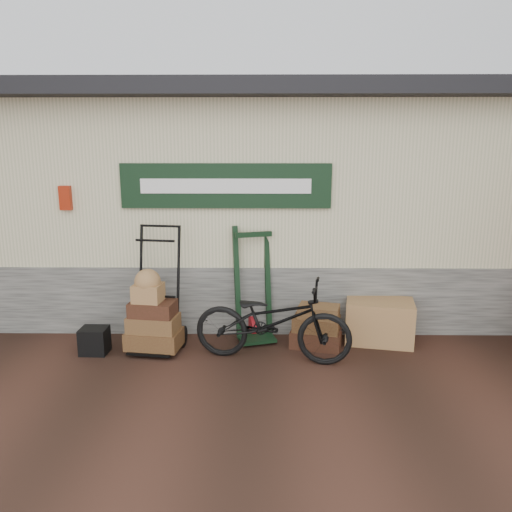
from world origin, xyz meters
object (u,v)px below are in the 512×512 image
Objects in this scene: green_barrow at (254,284)px; bicycle at (272,316)px; suitcase_stack at (316,326)px; black_trunk at (95,341)px; wicker_hamper at (379,321)px; porter_trolley at (157,287)px.

green_barrow reaches higher than bicycle.
suitcase_stack is 0.73m from bicycle.
wicker_hamper is at bearing 6.69° from black_trunk.
black_trunk is 0.17× the size of bicycle.
porter_trolley is 0.98m from black_trunk.
green_barrow is 1.76× the size of wicker_hamper.
green_barrow is at bearing 161.70° from suitcase_stack.
porter_trolley is 1.20m from green_barrow.
green_barrow is at bearing 29.71° from bicycle.
bicycle is at bearing -143.89° from suitcase_stack.
wicker_hamper is (2.75, 0.21, -0.50)m from porter_trolley.
suitcase_stack is at bearing 9.61° from porter_trolley.
suitcase_stack is 1.93× the size of black_trunk.
green_barrow is 0.94m from suitcase_stack.
black_trunk is at bearing -174.90° from suitcase_stack.
green_barrow reaches higher than suitcase_stack.
suitcase_stack is 2.69m from black_trunk.
suitcase_stack is 0.83m from wicker_hamper.
wicker_hamper is at bearing 11.87° from suitcase_stack.
porter_trolley is 4.85× the size of black_trunk.
porter_trolley is 0.84× the size of bicycle.
green_barrow is 4.60× the size of black_trunk.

